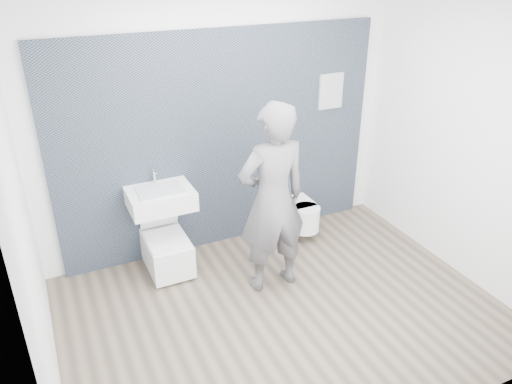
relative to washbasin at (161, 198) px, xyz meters
name	(u,v)px	position (x,y,z in m)	size (l,w,h in m)	color
ground	(283,312)	(0.79, -1.20, -0.83)	(4.00, 4.00, 0.00)	brown
room_shell	(288,139)	(0.79, -1.20, 0.91)	(4.00, 4.00, 4.00)	white
tile_wall	(225,238)	(0.79, 0.27, -0.83)	(3.60, 0.06, 2.40)	black
washbasin	(161,198)	(0.00, 0.00, 0.00)	(0.65, 0.49, 0.49)	white
toilet_square	(167,251)	(0.00, -0.06, -0.59)	(0.43, 0.62, 0.81)	white
toilet_rounded	(301,215)	(1.64, -0.03, -0.55)	(0.33, 0.55, 0.30)	white
info_placard	(322,217)	(2.11, 0.23, -0.83)	(0.30, 0.03, 0.40)	white
visitor	(273,200)	(0.89, -0.75, 0.13)	(0.70, 0.46, 1.92)	#5E5E62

